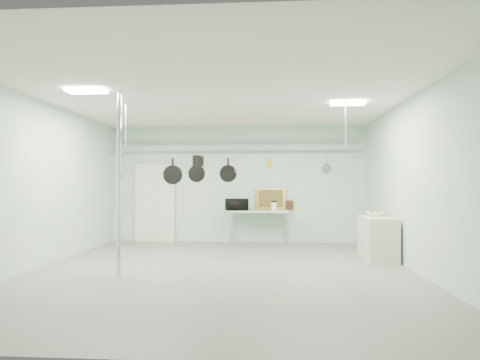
# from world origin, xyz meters

# --- Properties ---
(floor) EXTENTS (8.00, 8.00, 0.00)m
(floor) POSITION_xyz_m (0.00, 0.00, 0.00)
(floor) COLOR gray
(floor) RESTS_ON ground
(ceiling) EXTENTS (7.00, 8.00, 0.02)m
(ceiling) POSITION_xyz_m (0.00, 0.00, 3.19)
(ceiling) COLOR silver
(ceiling) RESTS_ON back_wall
(back_wall) EXTENTS (7.00, 0.02, 3.20)m
(back_wall) POSITION_xyz_m (0.00, 3.99, 1.60)
(back_wall) COLOR silver
(back_wall) RESTS_ON floor
(right_wall) EXTENTS (0.02, 8.00, 3.20)m
(right_wall) POSITION_xyz_m (3.49, 0.00, 1.60)
(right_wall) COLOR silver
(right_wall) RESTS_ON floor
(door) EXTENTS (1.10, 0.10, 2.20)m
(door) POSITION_xyz_m (-2.30, 3.94, 1.05)
(door) COLOR silver
(door) RESTS_ON floor
(wall_vent) EXTENTS (0.30, 0.04, 0.30)m
(wall_vent) POSITION_xyz_m (-1.10, 3.97, 2.25)
(wall_vent) COLOR black
(wall_vent) RESTS_ON back_wall
(conduit_pipe) EXTENTS (6.60, 0.07, 0.07)m
(conduit_pipe) POSITION_xyz_m (0.00, 3.90, 2.75)
(conduit_pipe) COLOR gray
(conduit_pipe) RESTS_ON back_wall
(chrome_pole) EXTENTS (0.08, 0.08, 3.20)m
(chrome_pole) POSITION_xyz_m (-1.70, -0.60, 1.60)
(chrome_pole) COLOR silver
(chrome_pole) RESTS_ON floor
(prep_table) EXTENTS (1.60, 0.70, 0.91)m
(prep_table) POSITION_xyz_m (0.60, 3.60, 0.83)
(prep_table) COLOR silver
(prep_table) RESTS_ON floor
(side_cabinet) EXTENTS (0.60, 1.20, 0.90)m
(side_cabinet) POSITION_xyz_m (3.15, 1.40, 0.45)
(side_cabinet) COLOR beige
(side_cabinet) RESTS_ON floor
(pot_rack) EXTENTS (4.80, 0.06, 1.00)m
(pot_rack) POSITION_xyz_m (0.20, 0.30, 2.23)
(pot_rack) COLOR #B7B7BC
(pot_rack) RESTS_ON ceiling
(light_panel_left) EXTENTS (0.65, 0.30, 0.05)m
(light_panel_left) POSITION_xyz_m (-2.20, -0.80, 3.16)
(light_panel_left) COLOR white
(light_panel_left) RESTS_ON ceiling
(light_panel_right) EXTENTS (0.65, 0.30, 0.05)m
(light_panel_right) POSITION_xyz_m (2.40, 0.60, 3.16)
(light_panel_right) COLOR white
(light_panel_right) RESTS_ON ceiling
(microwave) EXTENTS (0.64, 0.52, 0.31)m
(microwave) POSITION_xyz_m (0.02, 3.48, 1.06)
(microwave) COLOR black
(microwave) RESTS_ON prep_table
(coffee_canister) EXTENTS (0.18, 0.18, 0.21)m
(coffee_canister) POSITION_xyz_m (0.99, 3.51, 1.01)
(coffee_canister) COLOR silver
(coffee_canister) RESTS_ON prep_table
(painting_large) EXTENTS (0.78, 0.14, 0.58)m
(painting_large) POSITION_xyz_m (0.92, 3.90, 1.20)
(painting_large) COLOR #C08533
(painting_large) RESTS_ON prep_table
(painting_small) EXTENTS (0.31, 0.10, 0.25)m
(painting_small) POSITION_xyz_m (1.37, 3.90, 1.03)
(painting_small) COLOR #311B11
(painting_small) RESTS_ON prep_table
(fruit_bowl) EXTENTS (0.47, 0.47, 0.10)m
(fruit_bowl) POSITION_xyz_m (3.16, 1.68, 0.95)
(fruit_bowl) COLOR white
(fruit_bowl) RESTS_ON side_cabinet
(skillet_left) EXTENTS (0.37, 0.08, 0.50)m
(skillet_left) POSITION_xyz_m (-0.97, 0.30, 1.84)
(skillet_left) COLOR black
(skillet_left) RESTS_ON pot_rack
(skillet_mid) EXTENTS (0.33, 0.09, 0.46)m
(skillet_mid) POSITION_xyz_m (-0.51, 0.30, 1.86)
(skillet_mid) COLOR black
(skillet_mid) RESTS_ON pot_rack
(skillet_right) EXTENTS (0.33, 0.09, 0.45)m
(skillet_right) POSITION_xyz_m (0.09, 0.30, 1.86)
(skillet_right) COLOR black
(skillet_right) RESTS_ON pot_rack
(whisk) EXTENTS (0.17, 0.17, 0.29)m
(whisk) POSITION_xyz_m (0.28, 0.30, 1.94)
(whisk) COLOR #B9B8BD
(whisk) RESTS_ON pot_rack
(grater) EXTENTS (0.08, 0.05, 0.21)m
(grater) POSITION_xyz_m (0.87, 0.30, 1.98)
(grater) COLOR gold
(grater) RESTS_ON pot_rack
(saucepan) EXTENTS (0.20, 0.16, 0.31)m
(saucepan) POSITION_xyz_m (1.94, 0.30, 1.93)
(saucepan) COLOR #B7B6BB
(saucepan) RESTS_ON pot_rack
(fruit_cluster) EXTENTS (0.24, 0.24, 0.09)m
(fruit_cluster) POSITION_xyz_m (3.16, 1.68, 0.99)
(fruit_cluster) COLOR #AA0F20
(fruit_cluster) RESTS_ON fruit_bowl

